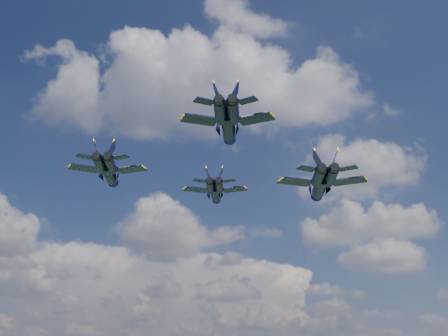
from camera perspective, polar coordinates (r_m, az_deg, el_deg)
The scene contains 4 objects.
jet_lead at distance 102.80m, azimuth -0.86°, elevation -2.57°, with size 11.63×14.95×3.57m.
jet_left at distance 89.30m, azimuth -11.52°, elevation -0.57°, with size 11.86×15.55×3.68m.
jet_right at distance 90.18m, azimuth 9.72°, elevation -1.88°, with size 13.84×17.71×4.24m.
jet_slot at distance 73.67m, azimuth 0.45°, elevation 4.22°, with size 12.12×15.47×3.71m.
Camera 1 is at (2.08, -81.32, 32.70)m, focal length 45.00 mm.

